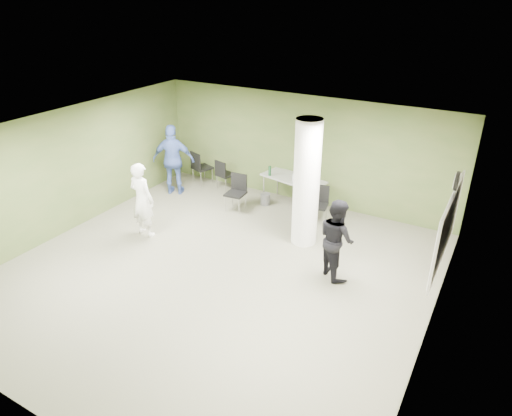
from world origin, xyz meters
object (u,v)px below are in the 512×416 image
Objects in this scene: woman_white at (142,200)px; man_black at (336,239)px; man_blue at (174,160)px; chair_back_left at (200,165)px; folding_table at (293,180)px.

man_black is (4.36, 0.60, -0.06)m from woman_white.
man_blue is at bearing -64.86° from woman_white.
woman_white reaches higher than chair_back_left.
chair_back_left is at bearing -127.12° from man_blue.
chair_back_left is 5.61m from man_black.
woman_white is (0.67, -3.06, 0.30)m from chair_back_left.
woman_white is 4.40m from man_black.
folding_table is 1.82× the size of chair_back_left.
man_black is (5.03, -2.47, 0.25)m from chair_back_left.
folding_table is 1.08× the size of man_black.
man_black is (2.09, -2.45, 0.08)m from folding_table.
man_black is at bearing 138.84° from man_blue.
folding_table is 3.26m from man_blue.
folding_table is at bearing -160.56° from chair_back_left.
folding_table is 3.80m from woman_white.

